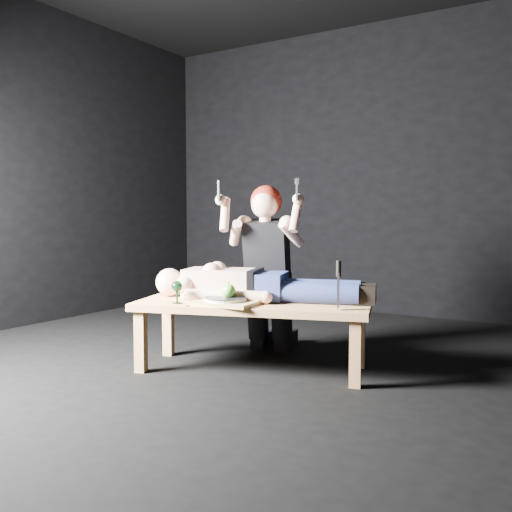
# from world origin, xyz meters

# --- Properties ---
(ground) EXTENTS (5.00, 5.00, 0.00)m
(ground) POSITION_xyz_m (0.00, 0.00, 0.00)
(ground) COLOR black
(ground) RESTS_ON ground
(back_wall) EXTENTS (5.00, 0.00, 5.00)m
(back_wall) POSITION_xyz_m (0.00, 2.50, 1.50)
(back_wall) COLOR black
(back_wall) RESTS_ON ground
(table) EXTENTS (1.63, 1.01, 0.45)m
(table) POSITION_xyz_m (0.08, -0.07, 0.23)
(table) COLOR tan
(table) RESTS_ON ground
(lying_man) EXTENTS (1.50, 0.85, 0.25)m
(lying_man) POSITION_xyz_m (0.09, 0.05, 0.57)
(lying_man) COLOR tan
(lying_man) RESTS_ON table
(kneeling_woman) EXTENTS (0.85, 0.91, 1.27)m
(kneeling_woman) POSITION_xyz_m (-0.07, 0.41, 0.63)
(kneeling_woman) COLOR black
(kneeling_woman) RESTS_ON ground
(serving_tray) EXTENTS (0.43, 0.33, 0.02)m
(serving_tray) POSITION_xyz_m (-0.01, -0.25, 0.46)
(serving_tray) COLOR tan
(serving_tray) RESTS_ON table
(plate) EXTENTS (0.29, 0.29, 0.02)m
(plate) POSITION_xyz_m (-0.01, -0.25, 0.48)
(plate) COLOR white
(plate) RESTS_ON serving_tray
(apple) EXTENTS (0.09, 0.09, 0.09)m
(apple) POSITION_xyz_m (0.01, -0.24, 0.54)
(apple) COLOR #4D9829
(apple) RESTS_ON plate
(goblet) EXTENTS (0.09, 0.09, 0.15)m
(goblet) POSITION_xyz_m (-0.30, -0.38, 0.52)
(goblet) COLOR black
(goblet) RESTS_ON table
(fork_flat) EXTENTS (0.11, 0.14, 0.01)m
(fork_flat) POSITION_xyz_m (-0.22, -0.37, 0.45)
(fork_flat) COLOR #B2B2B7
(fork_flat) RESTS_ON table
(knife_flat) EXTENTS (0.05, 0.16, 0.01)m
(knife_flat) POSITION_xyz_m (0.19, -0.21, 0.45)
(knife_flat) COLOR #B2B2B7
(knife_flat) RESTS_ON table
(spoon_flat) EXTENTS (0.14, 0.11, 0.01)m
(spoon_flat) POSITION_xyz_m (0.08, -0.17, 0.45)
(spoon_flat) COLOR #B2B2B7
(spoon_flat) RESTS_ON table
(carving_knife) EXTENTS (0.05, 0.05, 0.30)m
(carving_knife) POSITION_xyz_m (0.69, -0.07, 0.60)
(carving_knife) COLOR #B2B2B7
(carving_knife) RESTS_ON table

